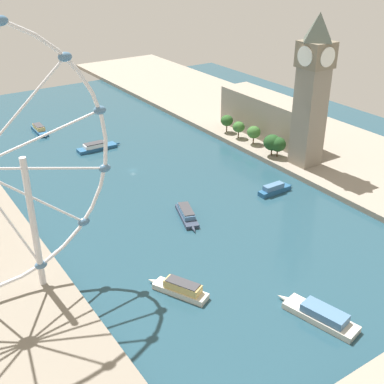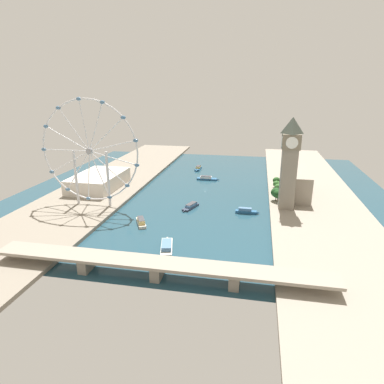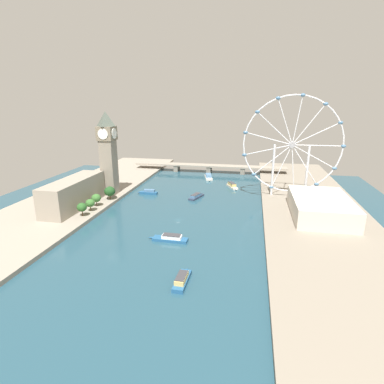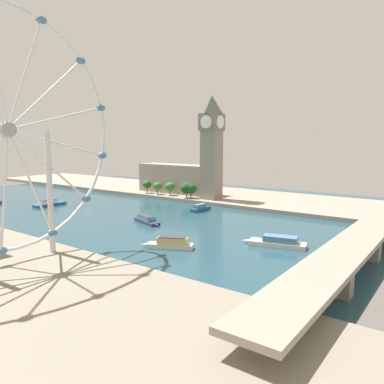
{
  "view_description": "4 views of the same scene",
  "coord_description": "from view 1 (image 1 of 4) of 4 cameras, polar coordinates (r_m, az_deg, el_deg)",
  "views": [
    {
      "loc": [
        119.03,
        240.26,
        121.67
      ],
      "look_at": [
        2.65,
        65.98,
        14.5
      ],
      "focal_mm": 46.97,
      "sensor_mm": 36.0,
      "label": 1
    },
    {
      "loc": [
        -55.67,
        361.78,
        112.7
      ],
      "look_at": [
        4.03,
        57.76,
        14.47
      ],
      "focal_mm": 31.29,
      "sensor_mm": 36.0,
      "label": 2
    },
    {
      "loc": [
        58.19,
        -235.43,
        95.41
      ],
      "look_at": [
        4.37,
        39.4,
        13.45
      ],
      "focal_mm": 28.72,
      "sensor_mm": 36.0,
      "label": 3
    },
    {
      "loc": [
        171.44,
        222.37,
        51.26
      ],
      "look_at": [
        -17.51,
        82.83,
        18.77
      ],
      "focal_mm": 35.03,
      "sensor_mm": 36.0,
      "label": 4
    }
  ],
  "objects": [
    {
      "name": "tour_boat_3",
      "position": [
        269.17,
        9.42,
        0.33
      ],
      "size": [
        22.48,
        4.89,
        5.24
      ],
      "rotation": [
        0.0,
        0.0,
        3.14
      ],
      "color": "#235684",
      "rests_on": "ground_plane"
    },
    {
      "name": "tour_boat_2",
      "position": [
        188.15,
        14.41,
        -13.38
      ],
      "size": [
        14.2,
        32.19,
        5.38
      ],
      "rotation": [
        0.0,
        0.0,
        4.95
      ],
      "color": "beige",
      "rests_on": "ground_plane"
    },
    {
      "name": "riverbank_left",
      "position": [
        356.71,
        10.04,
        6.98
      ],
      "size": [
        90.0,
        520.0,
        3.0
      ],
      "primitive_type": "cube",
      "color": "gray",
      "rests_on": "ground_plane"
    },
    {
      "name": "tour_boat_1",
      "position": [
        242.32,
        -0.59,
        -2.54
      ],
      "size": [
        13.35,
        26.58,
        4.57
      ],
      "rotation": [
        0.0,
        0.0,
        1.24
      ],
      "color": "#2D384C",
      "rests_on": "ground_plane"
    },
    {
      "name": "tour_boat_5",
      "position": [
        193.77,
        -1.34,
        -10.91
      ],
      "size": [
        15.24,
        24.99,
        5.8
      ],
      "rotation": [
        0.0,
        0.0,
        5.17
      ],
      "color": "beige",
      "rests_on": "ground_plane"
    },
    {
      "name": "tree_row_embankment",
      "position": [
        316.79,
        7.55,
        6.38
      ],
      "size": [
        12.97,
        60.11,
        13.06
      ],
      "color": "#513823",
      "rests_on": "riverbank_left"
    },
    {
      "name": "tour_boat_4",
      "position": [
        326.41,
        -10.75,
        5.08
      ],
      "size": [
        29.61,
        7.69,
        4.9
      ],
      "rotation": [
        0.0,
        0.0,
        3.12
      ],
      "color": "#235684",
      "rests_on": "ground_plane"
    },
    {
      "name": "parliament_block",
      "position": [
        336.72,
        8.81,
        8.49
      ],
      "size": [
        22.0,
        77.18,
        26.1
      ],
      "primitive_type": "cube",
      "color": "gray",
      "rests_on": "riverbank_left"
    },
    {
      "name": "ground_plane",
      "position": [
        294.44,
        -6.72,
        2.48
      ],
      "size": [
        401.31,
        401.31,
        0.0
      ],
      "primitive_type": "plane",
      "color": "#234756"
    },
    {
      "name": "clock_tower",
      "position": [
        287.18,
        13.48,
        11.28
      ],
      "size": [
        16.95,
        16.95,
        84.16
      ],
      "color": "gray",
      "rests_on": "riverbank_left"
    },
    {
      "name": "tour_boat_0",
      "position": [
        364.86,
        -16.92,
        6.78
      ],
      "size": [
        6.75,
        24.75,
        5.37
      ],
      "rotation": [
        0.0,
        0.0,
        1.54
      ],
      "color": "#235684",
      "rests_on": "ground_plane"
    }
  ]
}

